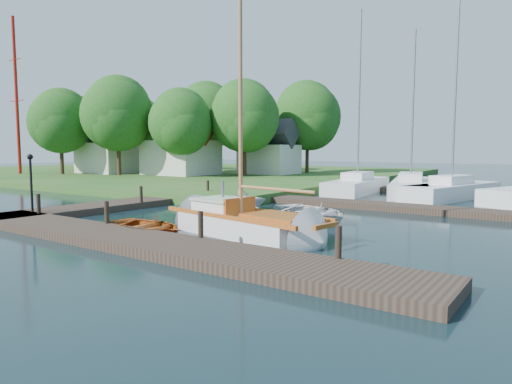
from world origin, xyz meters
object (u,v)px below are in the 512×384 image
Objects in this scene: mooring_post_5 at (208,187)px; tree_6 at (80,125)px; tree_1 at (118,114)px; tree_5 at (142,127)px; sailboat at (248,226)px; marina_boat_0 at (357,184)px; tree_3 at (245,116)px; house_c at (269,152)px; tree_4 at (207,116)px; dinghy at (147,223)px; house_b at (109,150)px; radio_mast at (16,96)px; mooring_post_2 at (201,224)px; mooring_post_3 at (338,242)px; mooring_post_4 at (141,194)px; tree_2 at (181,122)px; tender_b at (242,195)px; tree_0 at (61,121)px; tree_7 at (308,116)px; mooring_post_0 at (39,203)px; marina_boat_1 at (411,186)px; lamp_post at (31,175)px; mooring_post_1 at (107,212)px; tender_a at (233,206)px.

mooring_post_5 is 31.42m from tree_6.
tree_1 is 10.02m from tree_5.
marina_boat_0 reaches higher than sailboat.
mooring_post_5 is 15.66m from tree_3.
tree_4 is at bearing 179.64° from house_c.
mooring_post_5 is at bearing 35.68° from dinghy.
house_b is 0.63× the size of tree_1.
marina_boat_0 is (5.69, 8.60, -0.12)m from mooring_post_5.
house_b is 0.68× the size of tree_6.
tree_4 is 1.19× the size of tree_5.
radio_mast is (-35.62, 10.75, 7.68)m from sailboat.
marina_boat_0 reaches higher than dinghy.
mooring_post_2 is 4.50m from mooring_post_3.
tree_4 is (6.00, 8.05, 3.60)m from house_b.
dinghy is (5.40, -4.39, -0.35)m from mooring_post_4.
tree_2 is (-11.00, 14.05, 4.55)m from mooring_post_4.
marina_boat_0 is (1.33, 11.03, -0.11)m from tender_b.
sailboat is 1.19× the size of tree_0.
house_b is 0.39× the size of radio_mast.
tree_0 is 0.55× the size of radio_mast.
tree_7 is (24.00, 10.00, 0.56)m from tree_6.
house_c is (-6.50, 27.00, 1.88)m from mooring_post_0.
tree_5 reaches higher than dinghy.
mooring_post_0 is 0.09× the size of tree_1.
house_c is at bearing 36.76° from tree_0.
tree_4 is (-23.62, 24.80, 6.03)m from sailboat.
tree_1 reaches higher than tree_0.
tree_5 is at bearing 153.96° from sailboat.
mooring_post_0 and mooring_post_3 have the same top height.
tree_2 is 17.33m from radio_mast.
marina_boat_1 is at bearing -12.09° from tree_3.
marina_boat_0 is (6.19, 18.60, -0.12)m from mooring_post_0.
house_c is at bearing 6.95° from tree_5.
tree_2 reaches higher than lamp_post.
dinghy is 40.36m from tree_6.
mooring_post_0 and mooring_post_1 have the same top height.
tender_a is 0.74× the size of house_c.
mooring_post_1 is 26.05m from tree_3.
mooring_post_5 is at bearing -12.38° from tree_0.
marina_boat_1 is at bearing -77.13° from marina_boat_0.
mooring_post_1 is 0.09× the size of tree_3.
lamp_post is 31.60m from tree_7.
marina_boat_1 is 1.33× the size of tree_2.
tree_1 reaches higher than mooring_post_5.
tree_5 is 7.21m from tree_6.
tree_0 is at bearing -45.00° from tree_6.
mooring_post_5 is (-8.50, 10.00, 0.00)m from mooring_post_2.
lamp_post is at bearing -157.07° from sailboat.
tree_3 reaches higher than sailboat.
sailboat is 1.26× the size of tree_2.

